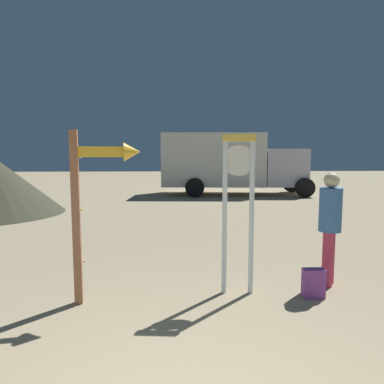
{
  "coord_description": "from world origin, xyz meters",
  "views": [
    {
      "loc": [
        -0.01,
        -2.05,
        1.98
      ],
      "look_at": [
        0.35,
        5.25,
        1.2
      ],
      "focal_mm": 32.55,
      "sensor_mm": 36.0,
      "label": 1
    }
  ],
  "objects_px": {
    "backpack": "(313,283)",
    "arrow_sign": "(98,188)",
    "box_truck_near": "(228,162)",
    "standing_clock": "(238,197)",
    "person_near_clock": "(330,223)"
  },
  "relations": [
    {
      "from": "arrow_sign",
      "to": "backpack",
      "type": "height_order",
      "value": "arrow_sign"
    },
    {
      "from": "box_truck_near",
      "to": "person_near_clock",
      "type": "bearing_deg",
      "value": -91.6
    },
    {
      "from": "standing_clock",
      "to": "backpack",
      "type": "height_order",
      "value": "standing_clock"
    },
    {
      "from": "backpack",
      "to": "person_near_clock",
      "type": "bearing_deg",
      "value": 47.87
    },
    {
      "from": "arrow_sign",
      "to": "box_truck_near",
      "type": "distance_m",
      "value": 13.26
    },
    {
      "from": "box_truck_near",
      "to": "standing_clock",
      "type": "bearing_deg",
      "value": -98.12
    },
    {
      "from": "standing_clock",
      "to": "person_near_clock",
      "type": "xyz_separation_m",
      "value": [
        1.44,
        0.24,
        -0.44
      ]
    },
    {
      "from": "backpack",
      "to": "arrow_sign",
      "type": "bearing_deg",
      "value": 179.99
    },
    {
      "from": "box_truck_near",
      "to": "backpack",
      "type": "bearing_deg",
      "value": -93.38
    },
    {
      "from": "standing_clock",
      "to": "person_near_clock",
      "type": "bearing_deg",
      "value": 9.52
    },
    {
      "from": "arrow_sign",
      "to": "person_near_clock",
      "type": "relative_size",
      "value": 1.34
    },
    {
      "from": "person_near_clock",
      "to": "backpack",
      "type": "height_order",
      "value": "person_near_clock"
    },
    {
      "from": "standing_clock",
      "to": "box_truck_near",
      "type": "bearing_deg",
      "value": 81.88
    },
    {
      "from": "backpack",
      "to": "box_truck_near",
      "type": "relative_size",
      "value": 0.06
    },
    {
      "from": "arrow_sign",
      "to": "box_truck_near",
      "type": "relative_size",
      "value": 0.31
    }
  ]
}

